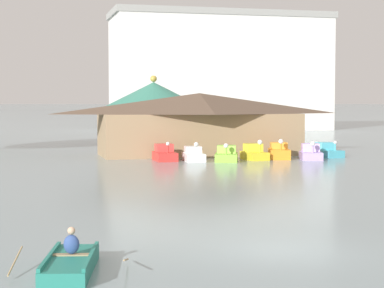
# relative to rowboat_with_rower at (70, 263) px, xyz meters

# --- Properties ---
(ground_plane) EXTENTS (2000.00, 2000.00, 0.00)m
(ground_plane) POSITION_rel_rowboat_with_rower_xyz_m (6.65, 1.01, -0.24)
(ground_plane) COLOR gray
(rowboat_with_rower) EXTENTS (3.40, 3.73, 1.21)m
(rowboat_with_rower) POSITION_rel_rowboat_with_rower_xyz_m (0.00, 0.00, 0.00)
(rowboat_with_rower) COLOR #237A6B
(rowboat_with_rower) RESTS_ON ground
(pedal_boat_red) EXTENTS (1.59, 2.66, 1.55)m
(pedal_boat_red) POSITION_rel_rowboat_with_rower_xyz_m (9.69, 33.94, 0.28)
(pedal_boat_red) COLOR red
(pedal_boat_red) RESTS_ON ground
(pedal_boat_white) EXTENTS (1.72, 3.11, 1.56)m
(pedal_boat_white) POSITION_rel_rowboat_with_rower_xyz_m (11.83, 33.12, 0.22)
(pedal_boat_white) COLOR white
(pedal_boat_white) RESTS_ON ground
(pedal_boat_lime) EXTENTS (2.47, 3.06, 1.48)m
(pedal_boat_lime) POSITION_rel_rowboat_with_rower_xyz_m (14.22, 32.13, 0.26)
(pedal_boat_lime) COLOR #8CCC3F
(pedal_boat_lime) RESTS_ON ground
(pedal_boat_yellow) EXTENTS (1.70, 2.72, 1.66)m
(pedal_boat_yellow) POSITION_rel_rowboat_with_rower_xyz_m (16.85, 33.14, 0.27)
(pedal_boat_yellow) COLOR yellow
(pedal_boat_yellow) RESTS_ON ground
(pedal_boat_orange) EXTENTS (2.29, 3.27, 1.67)m
(pedal_boat_orange) POSITION_rel_rowboat_with_rower_xyz_m (19.11, 33.50, 0.30)
(pedal_boat_orange) COLOR orange
(pedal_boat_orange) RESTS_ON ground
(pedal_boat_lavender) EXTENTS (2.30, 2.99, 1.52)m
(pedal_boat_lavender) POSITION_rel_rowboat_with_rower_xyz_m (21.30, 32.17, 0.27)
(pedal_boat_lavender) COLOR #B299D8
(pedal_boat_lavender) RESTS_ON ground
(pedal_boat_cyan) EXTENTS (2.20, 3.06, 1.42)m
(pedal_boat_cyan) POSITION_rel_rowboat_with_rower_xyz_m (23.59, 34.19, 0.24)
(pedal_boat_cyan) COLOR #4CB7CC
(pedal_boat_cyan) RESTS_ON ground
(boathouse) EXTENTS (18.39, 7.36, 5.38)m
(boathouse) POSITION_rel_rowboat_with_rower_xyz_m (13.82, 38.98, 2.58)
(boathouse) COLOR #9E7F5B
(boathouse) RESTS_ON ground
(green_roof_pavilion) EXTENTS (11.21, 11.21, 7.38)m
(green_roof_pavilion) POSITION_rel_rowboat_with_rower_xyz_m (12.36, 52.49, 3.54)
(green_roof_pavilion) COLOR brown
(green_roof_pavilion) RESTS_ON ground
(background_building_block) EXTENTS (35.46, 12.75, 18.95)m
(background_building_block) POSITION_rel_rowboat_with_rower_xyz_m (30.36, 89.06, 9.25)
(background_building_block) COLOR silver
(background_building_block) RESTS_ON ground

